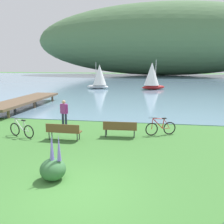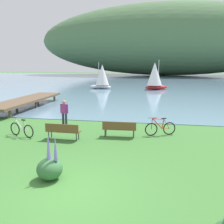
# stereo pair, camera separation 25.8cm
# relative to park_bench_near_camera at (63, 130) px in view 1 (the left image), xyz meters

# --- Properties ---
(ground_plane) EXTENTS (200.00, 200.00, 0.00)m
(ground_plane) POSITION_rel_park_bench_near_camera_xyz_m (2.25, -4.89, -0.52)
(ground_plane) COLOR #3D7533
(bay_water) EXTENTS (180.00, 80.00, 0.04)m
(bay_water) POSITION_rel_park_bench_near_camera_xyz_m (2.25, 44.32, -0.50)
(bay_water) COLOR #6B8EA8
(bay_water) RESTS_ON ground
(distant_hillside) EXTENTS (86.57, 28.00, 23.28)m
(distant_hillside) POSITION_rel_park_bench_near_camera_xyz_m (7.80, 73.84, 11.16)
(distant_hillside) COLOR #4C7047
(distant_hillside) RESTS_ON bay_water
(park_bench_near_camera) EXTENTS (1.81, 0.53, 0.88)m
(park_bench_near_camera) POSITION_rel_park_bench_near_camera_xyz_m (0.00, 0.00, 0.00)
(park_bench_near_camera) COLOR brown
(park_bench_near_camera) RESTS_ON ground
(park_bench_further_along) EXTENTS (1.82, 0.56, 0.88)m
(park_bench_further_along) POSITION_rel_park_bench_near_camera_xyz_m (2.81, 0.99, 0.00)
(park_bench_further_along) COLOR brown
(park_bench_further_along) RESTS_ON ground
(bicycle_leaning_near_bench) EXTENTS (1.68, 0.68, 1.01)m
(bicycle_leaning_near_bench) POSITION_rel_park_bench_near_camera_xyz_m (4.97, 1.76, -0.12)
(bicycle_leaning_near_bench) COLOR black
(bicycle_leaning_near_bench) RESTS_ON ground
(bicycle_beside_path) EXTENTS (1.69, 0.63, 1.01)m
(bicycle_beside_path) POSITION_rel_park_bench_near_camera_xyz_m (-2.43, 0.18, -0.12)
(bicycle_beside_path) COLOR black
(bicycle_beside_path) RESTS_ON ground
(person_at_shoreline) EXTENTS (0.58, 0.34, 1.71)m
(person_at_shoreline) POSITION_rel_park_bench_near_camera_xyz_m (-0.85, 2.47, 0.46)
(person_at_shoreline) COLOR #282D47
(person_at_shoreline) RESTS_ON ground
(echium_bush_beside_closest) EXTENTS (0.88, 0.88, 1.65)m
(echium_bush_beside_closest) POSITION_rel_park_bench_near_camera_xyz_m (1.20, -4.25, -0.08)
(echium_bush_beside_closest) COLOR #386B3D
(echium_bush_beside_closest) RESTS_ON ground
(sailboat_nearest_to_shore) EXTENTS (3.84, 3.02, 4.43)m
(sailboat_nearest_to_shore) POSITION_rel_park_bench_near_camera_xyz_m (4.41, 25.86, 1.61)
(sailboat_nearest_to_shore) COLOR #B22323
(sailboat_nearest_to_shore) RESTS_ON bay_water
(sailboat_mid_bay) EXTENTS (3.58, 2.33, 4.09)m
(sailboat_mid_bay) POSITION_rel_park_bench_near_camera_xyz_m (-3.66, 25.75, 1.44)
(sailboat_mid_bay) COLOR white
(sailboat_mid_bay) RESTS_ON bay_water
(pier_dock) EXTENTS (2.40, 10.00, 0.80)m
(pier_dock) POSITION_rel_park_bench_near_camera_xyz_m (-6.75, 8.32, 0.17)
(pier_dock) COLOR brown
(pier_dock) RESTS_ON ground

